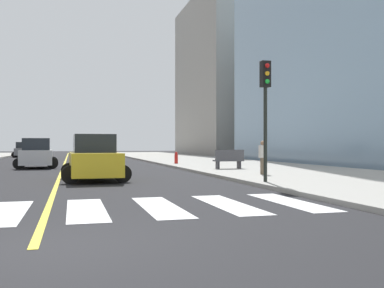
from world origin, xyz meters
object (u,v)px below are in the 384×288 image
(car_gray_nearest, at_px, (24,150))
(fire_hydrant, at_px, (176,158))
(car_yellow_second, at_px, (94,159))
(pedestrian_waiting_east, at_px, (263,156))
(park_bench, at_px, (229,160))
(traffic_light_near_corner, at_px, (265,97))
(car_silver_third, at_px, (37,154))

(car_gray_nearest, relative_size, fire_hydrant, 4.87)
(car_yellow_second, relative_size, pedestrian_waiting_east, 2.84)
(pedestrian_waiting_east, bearing_deg, fire_hydrant, -168.52)
(fire_hydrant, bearing_deg, pedestrian_waiting_east, -85.20)
(car_yellow_second, height_order, park_bench, car_yellow_second)
(car_yellow_second, relative_size, traffic_light_near_corner, 0.99)
(traffic_light_near_corner, relative_size, fire_hydrant, 5.19)
(park_bench, distance_m, fire_hydrant, 8.18)
(park_bench, height_order, fire_hydrant, park_bench)
(car_yellow_second, bearing_deg, park_bench, -149.92)
(traffic_light_near_corner, bearing_deg, car_gray_nearest, -73.59)
(traffic_light_near_corner, height_order, park_bench, traffic_light_near_corner)
(car_silver_third, relative_size, fire_hydrant, 5.10)
(car_silver_third, bearing_deg, car_gray_nearest, 95.40)
(traffic_light_near_corner, xyz_separation_m, fire_hydrant, (0.52, 17.25, -2.83))
(car_yellow_second, xyz_separation_m, pedestrian_waiting_east, (7.84, -0.34, 0.09))
(car_yellow_second, bearing_deg, car_silver_third, -76.01)
(park_bench, xyz_separation_m, pedestrian_waiting_east, (-0.19, -5.26, 0.35))
(fire_hydrant, bearing_deg, car_silver_third, -172.92)
(car_yellow_second, bearing_deg, pedestrian_waiting_east, 176.11)
(car_gray_nearest, height_order, pedestrian_waiting_east, car_gray_nearest)
(park_bench, bearing_deg, car_silver_third, 58.36)
(car_yellow_second, bearing_deg, fire_hydrant, -118.72)
(car_silver_third, bearing_deg, fire_hydrant, 5.25)
(car_gray_nearest, height_order, traffic_light_near_corner, traffic_light_near_corner)
(car_yellow_second, distance_m, pedestrian_waiting_east, 7.85)
(car_gray_nearest, bearing_deg, car_silver_third, -84.22)
(car_gray_nearest, relative_size, pedestrian_waiting_east, 2.69)
(car_gray_nearest, distance_m, pedestrian_waiting_east, 42.87)
(pedestrian_waiting_east, bearing_deg, car_silver_third, -130.87)
(park_bench, relative_size, pedestrian_waiting_east, 1.12)
(car_gray_nearest, xyz_separation_m, traffic_light_near_corner, (13.01, -44.19, 2.51))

